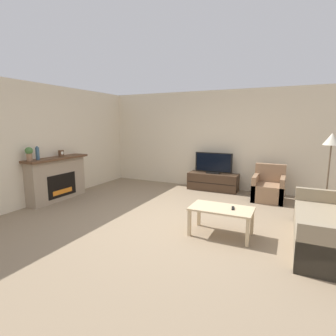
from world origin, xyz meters
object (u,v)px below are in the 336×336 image
(couch, at_px, (330,229))
(tv, at_px, (213,164))
(potted_plant, at_px, (29,153))
(remote, at_px, (233,208))
(mantel_clock, at_px, (61,153))
(tv_stand, at_px, (213,182))
(floor_lamp, at_px, (331,146))
(coffee_table, at_px, (221,211))
(fireplace, at_px, (57,178))
(mantel_vase_left, at_px, (37,153))
(armchair, at_px, (268,189))

(couch, bearing_deg, tv, 134.29)
(potted_plant, bearing_deg, couch, 6.48)
(potted_plant, relative_size, remote, 1.90)
(mantel_clock, relative_size, tv_stand, 0.11)
(floor_lamp, bearing_deg, remote, -132.58)
(tv_stand, distance_m, floor_lamp, 3.06)
(tv, distance_m, floor_lamp, 2.91)
(mantel_clock, height_order, coffee_table, mantel_clock)
(fireplace, bearing_deg, remote, -3.96)
(mantel_vase_left, distance_m, coffee_table, 4.09)
(potted_plant, height_order, couch, potted_plant)
(floor_lamp, bearing_deg, mantel_vase_left, -162.75)
(tv, distance_m, coffee_table, 3.00)
(coffee_table, relative_size, floor_lamp, 0.61)
(mantel_clock, height_order, couch, mantel_clock)
(fireplace, height_order, remote, fireplace)
(mantel_clock, height_order, floor_lamp, floor_lamp)
(potted_plant, xyz_separation_m, tv_stand, (3.08, 3.19, -0.97))
(mantel_vase_left, distance_m, floor_lamp, 5.90)
(couch, bearing_deg, coffee_table, -170.13)
(mantel_vase_left, distance_m, armchair, 5.32)
(mantel_clock, height_order, remote, mantel_clock)
(fireplace, height_order, coffee_table, fireplace)
(floor_lamp, bearing_deg, fireplace, -167.34)
(fireplace, bearing_deg, mantel_clock, 83.79)
(mantel_vase_left, bearing_deg, fireplace, 91.99)
(fireplace, xyz_separation_m, potted_plant, (0.02, -0.68, 0.68))
(mantel_clock, bearing_deg, floor_lamp, 11.14)
(tv_stand, bearing_deg, remote, -68.34)
(mantel_clock, relative_size, tv, 0.15)
(mantel_vase_left, xyz_separation_m, coffee_table, (4.01, 0.16, -0.77))
(potted_plant, height_order, floor_lamp, floor_lamp)
(tv_stand, distance_m, couch, 3.57)
(tv, bearing_deg, tv_stand, 90.00)
(fireplace, bearing_deg, floor_lamp, 12.66)
(fireplace, distance_m, coffee_table, 4.05)
(mantel_vase_left, relative_size, coffee_table, 0.30)
(coffee_table, bearing_deg, remote, 8.34)
(fireplace, distance_m, potted_plant, 0.96)
(armchair, xyz_separation_m, floor_lamp, (1.08, -0.88, 1.12))
(coffee_table, bearing_deg, mantel_vase_left, -177.69)
(remote, bearing_deg, tv_stand, 101.50)
(fireplace, relative_size, tv, 1.57)
(tv, bearing_deg, mantel_vase_left, -135.86)
(mantel_clock, xyz_separation_m, potted_plant, (-0.00, -0.84, 0.09))
(mantel_vase_left, height_order, coffee_table, mantel_vase_left)
(tv_stand, relative_size, remote, 8.70)
(fireplace, height_order, floor_lamp, floor_lamp)
(armchair, height_order, couch, same)
(tv, bearing_deg, mantel_clock, -142.66)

